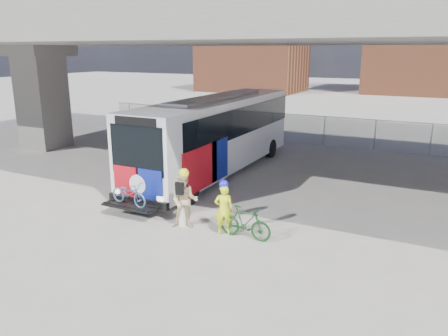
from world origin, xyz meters
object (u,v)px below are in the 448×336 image
Objects in this scene: bus at (217,130)px; cyclist_hivis at (224,208)px; bike_parked at (245,223)px; bollard at (182,210)px; cyclist_tan at (185,200)px.

cyclist_hivis is (3.58, -6.33, -1.23)m from bus.
bollard is at bearing 91.43° from bike_parked.
cyclist_hivis is 1.04× the size of bike_parked.
bus reaches higher than cyclist_hivis.
cyclist_hivis is (1.55, 0.00, 0.33)m from bollard.
bike_parked is (0.75, 0.00, -0.35)m from cyclist_hivis.
bus reaches higher than bike_parked.
bollard is 0.59× the size of bike_parked.
cyclist_hivis reaches higher than bike_parked.
bike_parked is at bearing -55.67° from bus.
bike_parked is at bearing 0.00° from bollard.
cyclist_tan is 1.17× the size of bike_parked.
bike_parked is (4.33, -6.33, -1.59)m from bus.
bus is 7.38m from cyclist_hivis.
cyclist_hivis is 1.40m from cyclist_tan.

